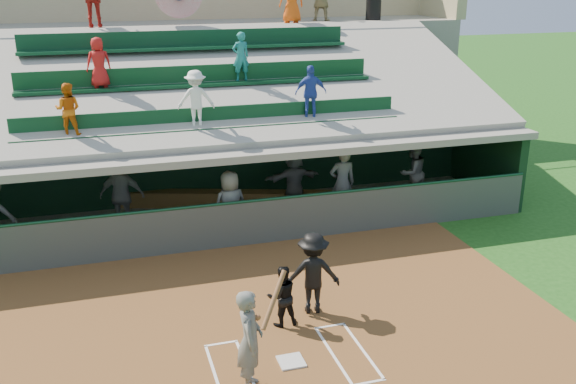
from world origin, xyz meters
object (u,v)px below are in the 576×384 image
object	(u,v)px
home_plate	(291,361)
batter_at_plate	(250,340)
catcher	(282,296)
trash_bin	(373,8)

from	to	relation	value
home_plate	batter_at_plate	world-z (taller)	batter_at_plate
batter_at_plate	home_plate	bearing A→B (deg)	29.99
home_plate	catcher	size ratio (longest dim) A/B	0.36
home_plate	trash_bin	bearing A→B (deg)	61.53
batter_at_plate	trash_bin	xyz separation A→B (m)	(7.76, 13.28, 4.12)
home_plate	trash_bin	size ratio (longest dim) A/B	0.54
trash_bin	catcher	bearing A→B (deg)	-120.23
trash_bin	batter_at_plate	bearing A→B (deg)	-120.29
home_plate	batter_at_plate	xyz separation A→B (m)	(-0.81, -0.47, 0.84)
batter_at_plate	trash_bin	distance (m)	15.93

